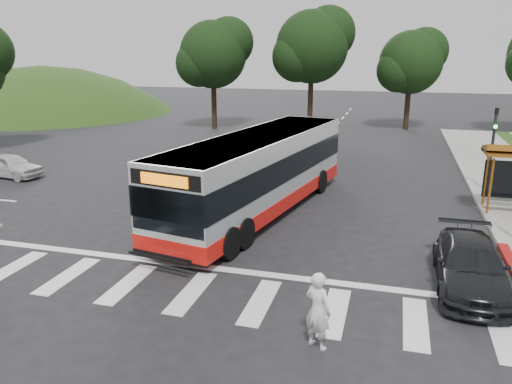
% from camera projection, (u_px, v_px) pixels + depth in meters
% --- Properties ---
extents(ground, '(140.00, 140.00, 0.00)m').
position_uv_depth(ground, '(244.00, 232.00, 18.57)').
color(ground, black).
rests_on(ground, ground).
extents(curb_east, '(0.30, 40.00, 0.15)m').
position_uv_depth(curb_east, '(474.00, 192.00, 23.62)').
color(curb_east, '#9E9991').
rests_on(curb_east, ground).
extents(hillside_nw, '(44.00, 44.00, 10.00)m').
position_uv_depth(hillside_nw, '(45.00, 112.00, 54.67)').
color(hillside_nw, '#234014').
rests_on(hillside_nw, ground).
extents(crosswalk_ladder, '(18.00, 2.60, 0.01)m').
position_uv_depth(crosswalk_ladder, '(191.00, 292.00, 13.94)').
color(crosswalk_ladder, silver).
rests_on(crosswalk_ladder, ground).
extents(traffic_signal_ne_short, '(0.18, 0.37, 4.00)m').
position_uv_depth(traffic_signal_ne_short, '(493.00, 141.00, 23.26)').
color(traffic_signal_ne_short, black).
rests_on(traffic_signal_ne_short, ground).
extents(tree_north_a, '(6.60, 6.15, 10.17)m').
position_uv_depth(tree_north_a, '(313.00, 46.00, 41.32)').
color(tree_north_a, black).
rests_on(tree_north_a, ground).
extents(tree_north_b, '(5.72, 5.33, 8.43)m').
position_uv_depth(tree_north_b, '(412.00, 61.00, 41.43)').
color(tree_north_b, black).
rests_on(tree_north_b, ground).
extents(tree_north_c, '(6.16, 5.74, 9.30)m').
position_uv_depth(tree_north_c, '(214.00, 53.00, 41.72)').
color(tree_north_c, black).
rests_on(tree_north_c, ground).
extents(transit_bus, '(5.02, 12.87, 3.25)m').
position_uv_depth(transit_bus, '(259.00, 175.00, 20.43)').
color(transit_bus, silver).
rests_on(transit_bus, ground).
extents(pedestrian, '(0.80, 0.71, 1.85)m').
position_uv_depth(pedestrian, '(318.00, 310.00, 11.15)').
color(pedestrian, white).
rests_on(pedestrian, ground).
extents(dark_sedan, '(1.92, 4.64, 1.34)m').
position_uv_depth(dark_sedan, '(471.00, 265.00, 14.09)').
color(dark_sedan, black).
rests_on(dark_sedan, ground).
extents(west_car_white, '(3.83, 1.96, 1.25)m').
position_uv_depth(west_car_white, '(10.00, 166.00, 26.52)').
color(west_car_white, silver).
rests_on(west_car_white, ground).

